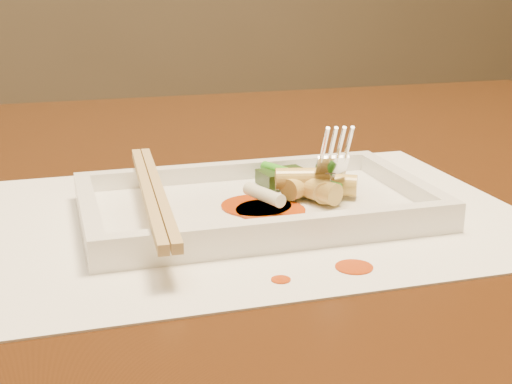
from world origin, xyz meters
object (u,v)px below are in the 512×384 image
object	(u,v)px
table	(137,291)
fork	(336,99)
plate_base	(256,210)
placemat	(256,215)
chopstick_a	(147,192)

from	to	relation	value
table	fork	distance (m)	0.26
fork	table	bearing A→B (deg)	148.78
plate_base	fork	bearing A→B (deg)	14.42
placemat	plate_base	world-z (taller)	plate_base
table	placemat	world-z (taller)	placemat
placemat	fork	distance (m)	0.11
table	plate_base	xyz separation A→B (m)	(0.08, -0.11, 0.11)
placemat	plate_base	distance (m)	0.00
placemat	fork	xyz separation A→B (m)	(0.07, 0.02, 0.08)
table	chopstick_a	world-z (taller)	chopstick_a
placemat	plate_base	xyz separation A→B (m)	(0.00, 0.00, 0.00)
table	placemat	bearing A→B (deg)	-53.47
table	plate_base	bearing A→B (deg)	-53.47
plate_base	chopstick_a	bearing A→B (deg)	-180.00
table	placemat	xyz separation A→B (m)	(0.08, -0.11, 0.10)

